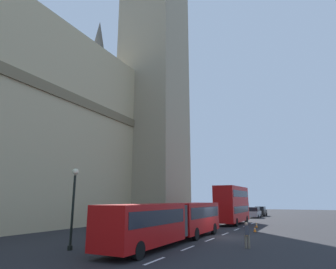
# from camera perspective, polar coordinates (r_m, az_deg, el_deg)

# --- Properties ---
(ground_plane) EXTENTS (160.00, 160.00, 0.00)m
(ground_plane) POSITION_cam_1_polar(r_m,az_deg,el_deg) (27.09, 9.97, -19.45)
(ground_plane) COLOR #262628
(lane_centre_marking) EXTENTS (34.40, 0.16, 0.01)m
(lane_centre_marking) POSITION_cam_1_polar(r_m,az_deg,el_deg) (27.13, 9.99, -19.43)
(lane_centre_marking) COLOR silver
(lane_centre_marking) RESTS_ON ground_plane
(articulated_bus) EXTENTS (16.17, 2.54, 2.90)m
(articulated_bus) POSITION_cam_1_polar(r_m,az_deg,el_deg) (22.87, 0.87, -16.49)
(articulated_bus) COLOR #B20F0F
(articulated_bus) RESTS_ON ground_plane
(double_decker_bus) EXTENTS (9.34, 2.54, 4.90)m
(double_decker_bus) POSITION_cam_1_polar(r_m,az_deg,el_deg) (40.36, 12.70, -13.25)
(double_decker_bus) COLOR #B20F0F
(double_decker_bus) RESTS_ON ground_plane
(sedan_lead) EXTENTS (4.40, 1.86, 1.85)m
(sedan_lead) POSITION_cam_1_polar(r_m,az_deg,el_deg) (55.71, 16.86, -14.69)
(sedan_lead) COLOR gray
(sedan_lead) RESTS_ON ground_plane
(sedan_trailing) EXTENTS (4.40, 1.86, 1.85)m
(sedan_trailing) POSITION_cam_1_polar(r_m,az_deg,el_deg) (61.80, 18.04, -14.38)
(sedan_trailing) COLOR black
(sedan_trailing) RESTS_ON ground_plane
(traffic_cone_west) EXTENTS (0.36, 0.36, 0.58)m
(traffic_cone_west) POSITION_cam_1_polar(r_m,az_deg,el_deg) (27.86, 15.46, -18.42)
(traffic_cone_west) COLOR black
(traffic_cone_west) RESTS_ON ground_plane
(traffic_cone_middle) EXTENTS (0.36, 0.36, 0.58)m
(traffic_cone_middle) POSITION_cam_1_polar(r_m,az_deg,el_deg) (31.44, 16.95, -17.65)
(traffic_cone_middle) COLOR black
(traffic_cone_middle) RESTS_ON ground_plane
(traffic_cone_east) EXTENTS (0.36, 0.36, 0.58)m
(traffic_cone_east) POSITION_cam_1_polar(r_m,az_deg,el_deg) (36.36, 17.25, -16.91)
(traffic_cone_east) COLOR black
(traffic_cone_east) RESTS_ON ground_plane
(street_lamp) EXTENTS (0.44, 0.44, 5.27)m
(street_lamp) POSITION_cam_1_polar(r_m,az_deg,el_deg) (20.57, -18.39, -12.61)
(street_lamp) COLOR black
(street_lamp) RESTS_ON ground_plane
(pedestrian_near_cones) EXTENTS (0.45, 0.35, 1.69)m
(pedestrian_near_cones) POSITION_cam_1_polar(r_m,az_deg,el_deg) (21.15, 15.48, -18.61)
(pedestrian_near_cones) COLOR #726651
(pedestrian_near_cones) RESTS_ON ground_plane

